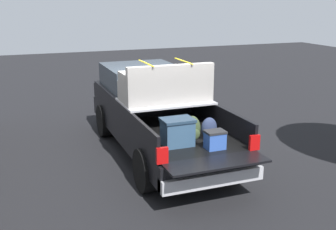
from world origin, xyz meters
TOP-DOWN VIEW (x-y plane):
  - ground_plane at (0.00, 0.00)m, footprint 40.00×40.00m
  - pickup_truck at (0.37, 0.00)m, footprint 6.05×2.06m

SIDE VIEW (x-z plane):
  - ground_plane at x=0.00m, z-range 0.00..0.00m
  - pickup_truck at x=0.37m, z-range -0.14..2.09m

